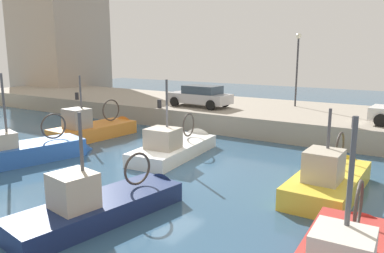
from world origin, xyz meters
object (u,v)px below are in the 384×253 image
fishing_boat_yellow (331,187)px  quay_streetlamp (298,57)px  mooring_bollard_south (355,122)px  mooring_bollard_mid (159,104)px  fishing_boat_white (178,152)px  mooring_bollard_north (77,96)px  fishing_boat_orange (98,134)px  parked_car_silver (200,96)px  fishing_boat_navy (109,211)px  fishing_boat_blue (31,158)px

fishing_boat_yellow → quay_streetlamp: size_ratio=1.17×
mooring_bollard_south → mooring_bollard_mid: size_ratio=1.00×
fishing_boat_white → mooring_bollard_north: fishing_boat_white is taller
fishing_boat_white → mooring_bollard_mid: (5.10, 5.06, 1.35)m
fishing_boat_orange → parked_car_silver: bearing=-25.0°
fishing_boat_white → mooring_bollard_south: (5.10, -6.94, 1.35)m
fishing_boat_navy → fishing_boat_orange: (7.44, 8.34, 0.01)m
fishing_boat_yellow → fishing_boat_orange: fishing_boat_orange is taller
quay_streetlamp → mooring_bollard_south: bearing=-139.7°
parked_car_silver → mooring_bollard_north: bearing=101.3°
fishing_boat_navy → parked_car_silver: size_ratio=1.45×
mooring_bollard_mid → quay_streetlamp: 9.64m
fishing_boat_white → parked_car_silver: size_ratio=1.43×
parked_car_silver → fishing_boat_orange: bearing=155.0°
fishing_boat_white → mooring_bollard_mid: fishing_boat_white is taller
mooring_bollard_south → mooring_bollard_mid: (0.00, 12.00, 0.00)m
fishing_boat_yellow → mooring_bollard_north: size_ratio=10.27×
fishing_boat_yellow → mooring_bollard_north: (6.10, 20.39, 1.35)m
fishing_boat_navy → fishing_boat_blue: bearing=72.5°
fishing_boat_white → mooring_bollard_north: 14.08m
fishing_boat_yellow → fishing_boat_orange: 13.54m
fishing_boat_blue → quay_streetlamp: quay_streetlamp is taller
fishing_boat_yellow → mooring_bollard_mid: 13.87m
fishing_boat_white → mooring_bollard_mid: size_ratio=11.24×
fishing_boat_orange → fishing_boat_white: (-0.65, -6.11, -0.01)m
fishing_boat_blue → mooring_bollard_mid: fishing_boat_blue is taller
fishing_boat_white → parked_car_silver: (7.08, 3.12, 1.81)m
fishing_boat_white → parked_car_silver: fishing_boat_white is taller
fishing_boat_yellow → mooring_bollard_mid: size_ratio=10.27×
fishing_boat_blue → fishing_boat_white: fishing_boat_blue is taller
fishing_boat_white → mooring_bollard_north: (5.10, 13.06, 1.35)m
fishing_boat_orange → quay_streetlamp: 13.75m
fishing_boat_white → mooring_bollard_south: bearing=-53.7°
fishing_boat_orange → mooring_bollard_south: size_ratio=10.56×
fishing_boat_blue → fishing_boat_navy: size_ratio=0.99×
fishing_boat_blue → quay_streetlamp: 17.40m
fishing_boat_yellow → fishing_boat_navy: size_ratio=0.90×
parked_car_silver → mooring_bollard_north: 10.14m
mooring_bollard_south → mooring_bollard_north: same height
quay_streetlamp → fishing_boat_yellow: bearing=-156.2°
fishing_boat_white → mooring_bollard_south: 8.72m
fishing_boat_yellow → fishing_boat_navy: 7.71m
fishing_boat_white → mooring_bollard_north: size_ratio=11.24×
mooring_bollard_north → fishing_boat_navy: bearing=-127.9°
quay_streetlamp → mooring_bollard_north: bearing=110.4°
fishing_boat_yellow → fishing_boat_navy: bearing=138.7°
fishing_boat_blue → mooring_bollard_south: fishing_boat_blue is taller
mooring_bollard_south → mooring_bollard_mid: 12.00m
fishing_boat_navy → parked_car_silver: 14.98m
parked_car_silver → quay_streetlamp: 6.91m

